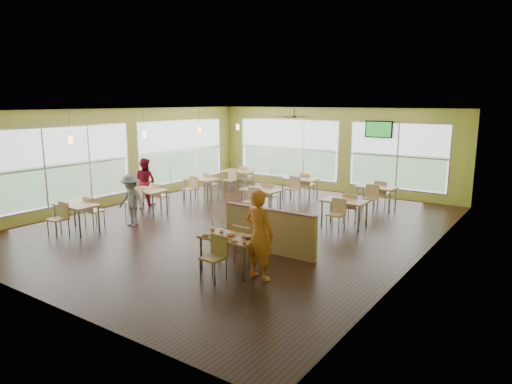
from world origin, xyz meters
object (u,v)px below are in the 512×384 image
half_wall_divider (269,231)px  man_plaid (259,235)px  food_basket (248,237)px  main_table (230,242)px

half_wall_divider → man_plaid: 1.62m
food_basket → main_table: bearing=-165.3°
half_wall_divider → man_plaid: size_ratio=1.34×
half_wall_divider → man_plaid: bearing=-64.2°
man_plaid → food_basket: 0.34m
main_table → man_plaid: bearing=2.2°
main_table → food_basket: bearing=14.7°
man_plaid → food_basket: man_plaid is taller
food_basket → man_plaid: bearing=-12.9°
main_table → man_plaid: size_ratio=0.85×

